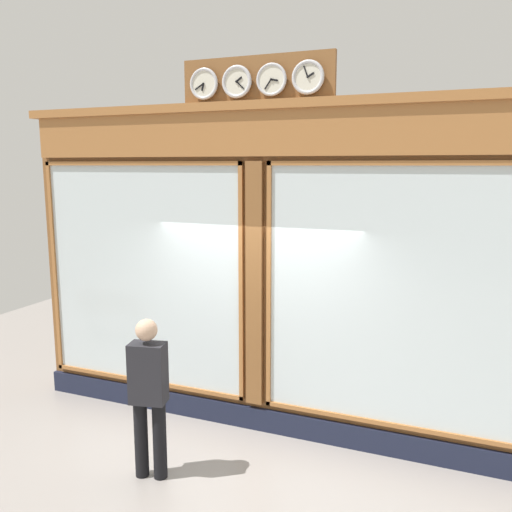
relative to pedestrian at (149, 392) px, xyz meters
The scene contains 2 objects.
shop_facade 1.91m from the pedestrian, 112.88° to the right, with size 6.31×0.42×4.37m.
pedestrian is the anchor object (origin of this frame).
Camera 1 is at (-2.27, 5.62, 3.19)m, focal length 37.20 mm.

